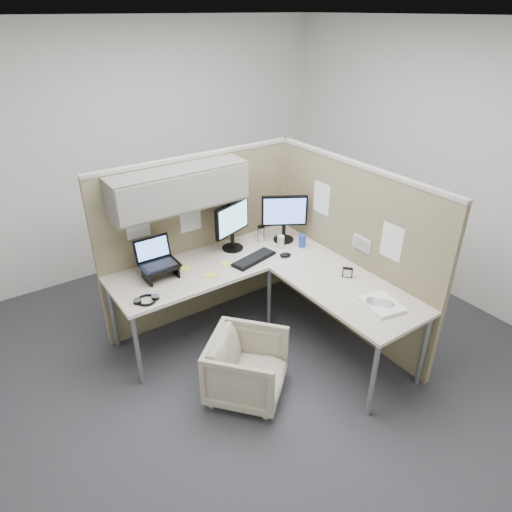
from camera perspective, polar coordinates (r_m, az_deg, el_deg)
ground at (r=4.24m, az=0.82°, el=-11.86°), size 4.50×4.50×0.00m
partition_back at (r=4.17m, az=-8.14°, el=4.95°), size 2.00×0.36×1.63m
partition_right at (r=4.24m, az=11.40°, el=0.87°), size 0.07×2.03×1.63m
desk at (r=3.98m, az=1.31°, el=-2.67°), size 2.00×1.98×0.73m
office_chair at (r=3.68m, az=-1.12°, el=-13.43°), size 0.78×0.77×0.58m
monitor_left at (r=4.24m, az=-3.00°, el=4.21°), size 0.43×0.20×0.47m
monitor_right at (r=4.40m, az=3.56°, el=5.18°), size 0.40×0.26×0.47m
laptop_station at (r=3.94m, az=-12.12°, el=-0.90°), size 0.31×0.27×0.33m
keyboard at (r=4.15m, az=-0.27°, el=-0.36°), size 0.47×0.25×0.02m
mouse at (r=4.21m, az=3.70°, el=0.14°), size 0.12×0.10×0.04m
travel_mug at (r=4.46m, az=0.64°, el=2.82°), size 0.08×0.08×0.16m
soda_can_green at (r=4.39m, az=5.80°, el=1.90°), size 0.07×0.07×0.12m
soda_can_silver at (r=4.36m, az=3.12°, el=1.80°), size 0.07×0.07×0.12m
sticky_note_d at (r=4.10m, az=-3.88°, el=-0.92°), size 0.08×0.08×0.01m
sticky_note_a at (r=3.94m, az=-5.77°, el=-2.41°), size 0.10×0.10×0.01m
sticky_note_c at (r=4.07m, az=-8.82°, el=-1.49°), size 0.10×0.10×0.01m
headphones at (r=3.69m, az=-13.52°, el=-5.34°), size 0.20×0.19×0.03m
paper_stack at (r=3.66m, az=15.41°, el=-5.86°), size 0.29×0.34×0.03m
desk_clock at (r=3.96m, az=11.36°, el=-2.03°), size 0.08×0.09×0.09m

